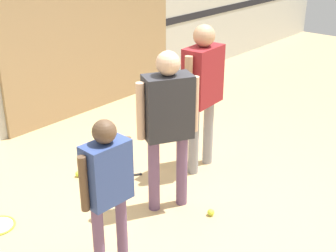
% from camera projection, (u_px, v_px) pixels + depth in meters
% --- Properties ---
extents(ground_plane, '(16.00, 16.00, 0.00)m').
position_uv_depth(ground_plane, '(177.00, 195.00, 4.78)').
color(ground_plane, tan).
extents(wall_back, '(16.00, 0.07, 3.20)m').
position_uv_depth(wall_back, '(17.00, 8.00, 5.67)').
color(wall_back, beige).
rests_on(wall_back, ground_plane).
extents(wall_panel, '(3.03, 0.05, 1.82)m').
position_uv_depth(wall_panel, '(95.00, 47.00, 6.69)').
color(wall_panel, '#9E7F56').
rests_on(wall_panel, ground_plane).
extents(person_instructor, '(0.53, 0.42, 1.56)m').
position_uv_depth(person_instructor, '(168.00, 115.00, 4.22)').
color(person_instructor, '#6B4C70').
rests_on(person_instructor, ground_plane).
extents(person_student_left, '(0.49, 0.22, 1.28)m').
position_uv_depth(person_student_left, '(107.00, 180.00, 3.49)').
color(person_student_left, '#6B4C70').
rests_on(person_student_left, ground_plane).
extents(person_student_right, '(0.61, 0.28, 1.62)m').
position_uv_depth(person_student_right, '(203.00, 83.00, 4.92)').
color(person_student_right, gray).
rests_on(person_student_right, ground_plane).
extents(racket_spare_on_floor, '(0.47, 0.38, 0.03)m').
position_uv_depth(racket_spare_on_floor, '(113.00, 178.00, 5.08)').
color(racket_spare_on_floor, '#28282D').
rests_on(racket_spare_on_floor, ground_plane).
extents(tennis_ball_near_instructor, '(0.07, 0.07, 0.07)m').
position_uv_depth(tennis_ball_near_instructor, '(211.00, 212.00, 4.44)').
color(tennis_ball_near_instructor, '#CCE038').
rests_on(tennis_ball_near_instructor, ground_plane).
extents(tennis_ball_by_spare_racket, '(0.07, 0.07, 0.07)m').
position_uv_depth(tennis_ball_by_spare_racket, '(104.00, 163.00, 5.34)').
color(tennis_ball_by_spare_racket, '#CCE038').
rests_on(tennis_ball_by_spare_racket, ground_plane).
extents(tennis_ball_stray_left, '(0.07, 0.07, 0.07)m').
position_uv_depth(tennis_ball_stray_left, '(78.00, 174.00, 5.11)').
color(tennis_ball_stray_left, '#CCE038').
rests_on(tennis_ball_stray_left, ground_plane).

